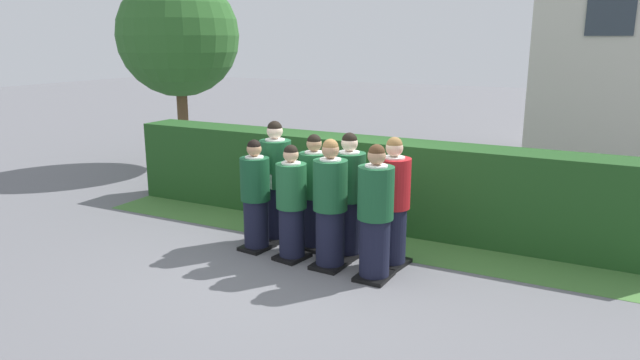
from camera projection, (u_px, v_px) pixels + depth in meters
ground_plane at (311, 262)px, 7.51m from camera, size 60.00×60.00×0.00m
student_front_row_0 at (255, 198)px, 7.82m from camera, size 0.41×0.51×1.53m
student_front_row_1 at (292, 206)px, 7.47m from camera, size 0.42×0.49×1.53m
student_front_row_2 at (330, 207)px, 7.18m from camera, size 0.43×0.49×1.65m
student_front_row_3 at (375, 216)px, 6.82m from camera, size 0.43×0.48×1.65m
student_rear_row_0 at (276, 184)px, 8.20m from camera, size 0.47×0.57×1.72m
student_rear_row_1 at (314, 195)px, 7.88m from camera, size 0.41×0.51×1.60m
student_rear_row_2 at (349, 198)px, 7.58m from camera, size 0.44×0.55×1.66m
student_in_red_blazer at (393, 205)px, 7.25m from camera, size 0.45×0.52×1.66m
hedge at (367, 182)px, 8.94m from camera, size 8.45×0.70×1.35m
oak_tree_left at (178, 36)px, 12.62m from camera, size 2.65×2.65×4.22m
lawn_strip at (345, 238)px, 8.41m from camera, size 8.45×0.90×0.01m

